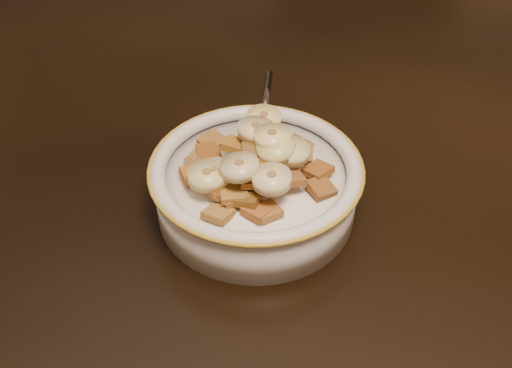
% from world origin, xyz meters
% --- Properties ---
extents(table, '(1.44, 0.96, 0.04)m').
position_xyz_m(table, '(0.00, 0.00, 0.73)').
color(table, black).
rests_on(table, floor).
extents(chair, '(0.58, 0.58, 1.05)m').
position_xyz_m(chair, '(0.15, 0.71, 0.53)').
color(chair, black).
rests_on(chair, floor).
extents(cereal_bowl, '(0.17, 0.17, 0.04)m').
position_xyz_m(cereal_bowl, '(0.11, -0.16, 0.77)').
color(cereal_bowl, silver).
rests_on(cereal_bowl, table).
extents(milk, '(0.14, 0.14, 0.00)m').
position_xyz_m(milk, '(0.11, -0.16, 0.79)').
color(milk, white).
rests_on(milk, cereal_bowl).
extents(spoon, '(0.04, 0.05, 0.01)m').
position_xyz_m(spoon, '(0.11, -0.14, 0.80)').
color(spoon, gray).
rests_on(spoon, cereal_bowl).
extents(cereal_square_0, '(0.03, 0.03, 0.01)m').
position_xyz_m(cereal_square_0, '(0.15, -0.13, 0.80)').
color(cereal_square_0, brown).
rests_on(cereal_square_0, milk).
extents(cereal_square_1, '(0.02, 0.02, 0.01)m').
position_xyz_m(cereal_square_1, '(0.12, -0.17, 0.82)').
color(cereal_square_1, brown).
rests_on(cereal_square_1, milk).
extents(cereal_square_2, '(0.03, 0.03, 0.01)m').
position_xyz_m(cereal_square_2, '(0.13, -0.21, 0.80)').
color(cereal_square_2, brown).
rests_on(cereal_square_2, milk).
extents(cereal_square_3, '(0.02, 0.02, 0.01)m').
position_xyz_m(cereal_square_3, '(0.07, -0.16, 0.80)').
color(cereal_square_3, brown).
rests_on(cereal_square_3, milk).
extents(cereal_square_4, '(0.02, 0.02, 0.01)m').
position_xyz_m(cereal_square_4, '(0.13, -0.18, 0.81)').
color(cereal_square_4, brown).
rests_on(cereal_square_4, milk).
extents(cereal_square_5, '(0.02, 0.02, 0.01)m').
position_xyz_m(cereal_square_5, '(0.15, -0.14, 0.80)').
color(cereal_square_5, brown).
rests_on(cereal_square_5, milk).
extents(cereal_square_6, '(0.03, 0.03, 0.01)m').
position_xyz_m(cereal_square_6, '(0.11, -0.20, 0.80)').
color(cereal_square_6, brown).
rests_on(cereal_square_6, milk).
extents(cereal_square_7, '(0.03, 0.03, 0.01)m').
position_xyz_m(cereal_square_7, '(0.17, -0.16, 0.80)').
color(cereal_square_7, brown).
rests_on(cereal_square_7, milk).
extents(cereal_square_8, '(0.03, 0.03, 0.01)m').
position_xyz_m(cereal_square_8, '(0.07, -0.14, 0.80)').
color(cereal_square_8, '#905921').
rests_on(cereal_square_8, milk).
extents(cereal_square_9, '(0.02, 0.02, 0.01)m').
position_xyz_m(cereal_square_9, '(0.09, -0.15, 0.81)').
color(cereal_square_9, '#925B1B').
rests_on(cereal_square_9, milk).
extents(cereal_square_10, '(0.03, 0.03, 0.01)m').
position_xyz_m(cereal_square_10, '(0.12, -0.15, 0.81)').
color(cereal_square_10, '#995C33').
rests_on(cereal_square_10, milk).
extents(cereal_square_11, '(0.03, 0.03, 0.01)m').
position_xyz_m(cereal_square_11, '(0.11, -0.20, 0.80)').
color(cereal_square_11, brown).
rests_on(cereal_square_11, milk).
extents(cereal_square_12, '(0.03, 0.03, 0.01)m').
position_xyz_m(cereal_square_12, '(0.09, -0.20, 0.80)').
color(cereal_square_12, olive).
rests_on(cereal_square_12, milk).
extents(cereal_square_13, '(0.03, 0.02, 0.01)m').
position_xyz_m(cereal_square_13, '(0.12, -0.19, 0.81)').
color(cereal_square_13, '#9C6625').
rests_on(cereal_square_13, milk).
extents(cereal_square_14, '(0.03, 0.03, 0.01)m').
position_xyz_m(cereal_square_14, '(0.07, -0.15, 0.80)').
color(cereal_square_14, brown).
rests_on(cereal_square_14, milk).
extents(cereal_square_15, '(0.03, 0.03, 0.01)m').
position_xyz_m(cereal_square_15, '(0.13, -0.21, 0.80)').
color(cereal_square_15, brown).
rests_on(cereal_square_15, milk).
extents(cereal_square_16, '(0.03, 0.03, 0.01)m').
position_xyz_m(cereal_square_16, '(0.07, -0.19, 0.80)').
color(cereal_square_16, '#9B5E1C').
rests_on(cereal_square_16, milk).
extents(cereal_square_17, '(0.03, 0.03, 0.01)m').
position_xyz_m(cereal_square_17, '(0.07, -0.18, 0.80)').
color(cereal_square_17, brown).
rests_on(cereal_square_17, milk).
extents(cereal_square_18, '(0.03, 0.03, 0.01)m').
position_xyz_m(cereal_square_18, '(0.07, -0.18, 0.80)').
color(cereal_square_18, brown).
rests_on(cereal_square_18, milk).
extents(cereal_square_19, '(0.03, 0.03, 0.01)m').
position_xyz_m(cereal_square_19, '(0.17, -0.18, 0.80)').
color(cereal_square_19, brown).
rests_on(cereal_square_19, milk).
extents(cereal_square_20, '(0.02, 0.02, 0.01)m').
position_xyz_m(cereal_square_20, '(0.10, -0.20, 0.80)').
color(cereal_square_20, brown).
rests_on(cereal_square_20, milk).
extents(cereal_square_21, '(0.03, 0.03, 0.01)m').
position_xyz_m(cereal_square_21, '(0.11, -0.16, 0.82)').
color(cereal_square_21, brown).
rests_on(cereal_square_21, milk).
extents(cereal_square_22, '(0.02, 0.03, 0.01)m').
position_xyz_m(cereal_square_22, '(0.10, -0.22, 0.80)').
color(cereal_square_22, olive).
rests_on(cereal_square_22, milk).
extents(cereal_square_23, '(0.03, 0.03, 0.01)m').
position_xyz_m(cereal_square_23, '(0.15, -0.18, 0.81)').
color(cereal_square_23, brown).
rests_on(cereal_square_23, milk).
extents(cereal_square_24, '(0.02, 0.02, 0.01)m').
position_xyz_m(cereal_square_24, '(0.12, -0.20, 0.80)').
color(cereal_square_24, brown).
rests_on(cereal_square_24, milk).
extents(banana_slice_0, '(0.04, 0.04, 0.01)m').
position_xyz_m(banana_slice_0, '(0.13, -0.16, 0.82)').
color(banana_slice_0, '#CEC26F').
rests_on(banana_slice_0, milk).
extents(banana_slice_1, '(0.03, 0.03, 0.01)m').
position_xyz_m(banana_slice_1, '(0.08, -0.20, 0.81)').
color(banana_slice_1, tan).
rests_on(banana_slice_1, milk).
extents(banana_slice_2, '(0.04, 0.04, 0.01)m').
position_xyz_m(banana_slice_2, '(0.14, -0.20, 0.82)').
color(banana_slice_2, beige).
rests_on(banana_slice_2, milk).
extents(banana_slice_3, '(0.04, 0.04, 0.02)m').
position_xyz_m(banana_slice_3, '(0.09, -0.19, 0.81)').
color(banana_slice_3, tan).
rests_on(banana_slice_3, milk).
extents(banana_slice_4, '(0.04, 0.04, 0.01)m').
position_xyz_m(banana_slice_4, '(0.13, -0.15, 0.83)').
color(banana_slice_4, '#F8E882').
rests_on(banana_slice_4, milk).
extents(banana_slice_5, '(0.04, 0.04, 0.01)m').
position_xyz_m(banana_slice_5, '(0.11, -0.19, 0.82)').
color(banana_slice_5, tan).
rests_on(banana_slice_5, milk).
extents(banana_slice_6, '(0.04, 0.04, 0.01)m').
position_xyz_m(banana_slice_6, '(0.14, -0.16, 0.82)').
color(banana_slice_6, beige).
rests_on(banana_slice_6, milk).
extents(banana_slice_7, '(0.04, 0.04, 0.01)m').
position_xyz_m(banana_slice_7, '(0.11, -0.14, 0.82)').
color(banana_slice_7, beige).
rests_on(banana_slice_7, milk).
extents(banana_slice_8, '(0.04, 0.04, 0.01)m').
position_xyz_m(banana_slice_8, '(0.11, -0.12, 0.82)').
color(banana_slice_8, '#FFF37D').
rests_on(banana_slice_8, milk).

